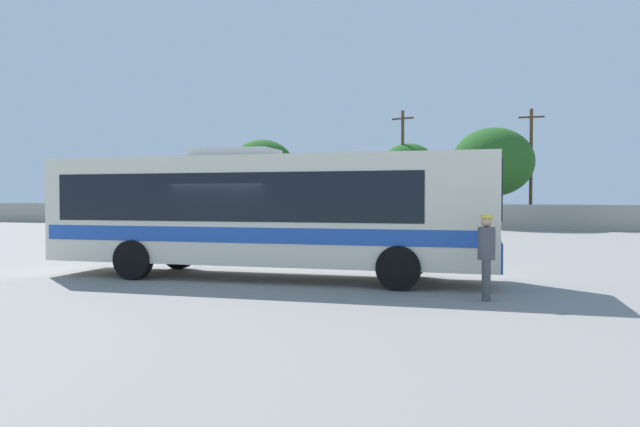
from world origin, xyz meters
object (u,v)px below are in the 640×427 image
(roadside_tree_midright, at_px, (408,168))
(roadside_tree_right, at_px, (493,162))
(utility_pole_near, at_px, (531,166))
(utility_pole_far, at_px, (403,166))
(parked_car_second_red, at_px, (315,218))
(coach_bus_cream_blue, at_px, (262,209))
(roadside_tree_midleft, at_px, (263,167))
(attendant_by_bus_door, at_px, (486,252))
(roadside_tree_left, at_px, (205,168))
(parked_car_leftmost_white, at_px, (239,217))

(roadside_tree_midright, relative_size, roadside_tree_right, 0.88)
(utility_pole_near, xyz_separation_m, utility_pole_far, (-9.25, -0.72, 0.10))
(parked_car_second_red, xyz_separation_m, roadside_tree_midright, (5.44, 6.55, 3.73))
(coach_bus_cream_blue, height_order, utility_pole_far, utility_pole_far)
(utility_pole_near, bearing_deg, utility_pole_far, -175.53)
(roadside_tree_midleft, bearing_deg, utility_pole_near, 2.38)
(attendant_by_bus_door, distance_m, parked_car_second_red, 29.08)
(utility_pole_near, bearing_deg, roadside_tree_left, 176.50)
(utility_pole_near, distance_m, roadside_tree_midright, 8.94)
(parked_car_leftmost_white, bearing_deg, parked_car_second_red, 0.93)
(utility_pole_far, relative_size, roadside_tree_midright, 1.38)
(utility_pole_far, bearing_deg, coach_bus_cream_blue, -86.84)
(attendant_by_bus_door, height_order, roadside_tree_midleft, roadside_tree_midleft)
(roadside_tree_midleft, relative_size, roadside_tree_midright, 1.09)
(roadside_tree_right, bearing_deg, attendant_by_bus_door, -88.34)
(parked_car_leftmost_white, relative_size, utility_pole_near, 0.53)
(utility_pole_far, distance_m, roadside_tree_midright, 0.85)
(attendant_by_bus_door, relative_size, utility_pole_near, 0.21)
(coach_bus_cream_blue, relative_size, utility_pole_far, 1.37)
(utility_pole_near, height_order, roadside_tree_left, utility_pole_near)
(parked_car_leftmost_white, relative_size, roadside_tree_left, 0.70)
(attendant_by_bus_door, distance_m, roadside_tree_midleft, 37.28)
(attendant_by_bus_door, distance_m, roadside_tree_midright, 33.70)
(parked_car_leftmost_white, height_order, roadside_tree_left, roadside_tree_left)
(roadside_tree_left, xyz_separation_m, roadside_tree_right, (24.93, -2.23, -0.13))
(roadside_tree_left, bearing_deg, utility_pole_near, -3.50)
(roadside_tree_midright, xyz_separation_m, roadside_tree_right, (6.30, -0.62, 0.26))
(coach_bus_cream_blue, distance_m, roadside_tree_midleft, 32.92)
(coach_bus_cream_blue, relative_size, parked_car_leftmost_white, 2.65)
(parked_car_second_red, xyz_separation_m, utility_pole_far, (5.13, 5.75, 3.80))
(roadside_tree_left, distance_m, roadside_tree_midleft, 7.23)
(parked_car_second_red, bearing_deg, roadside_tree_midright, 50.28)
(parked_car_second_red, bearing_deg, attendant_by_bus_door, -64.18)
(parked_car_leftmost_white, relative_size, roadside_tree_midleft, 0.65)
(roadside_tree_right, bearing_deg, utility_pole_far, -178.47)
(attendant_by_bus_door, distance_m, utility_pole_far, 33.01)
(coach_bus_cream_blue, xyz_separation_m, utility_pole_near, (7.59, 30.87, 2.65))
(utility_pole_far, xyz_separation_m, roadside_tree_right, (6.61, 0.18, 0.20))
(roadside_tree_right, bearing_deg, parked_car_leftmost_white, -161.07)
(roadside_tree_midleft, height_order, roadside_tree_right, roadside_tree_right)
(attendant_by_bus_door, xyz_separation_m, roadside_tree_midleft, (-19.10, 31.79, 3.74))
(roadside_tree_midleft, xyz_separation_m, roadside_tree_midright, (11.87, 0.93, -0.22))
(utility_pole_far, distance_m, roadside_tree_midleft, 11.57)
(attendant_by_bus_door, xyz_separation_m, roadside_tree_left, (-25.86, 34.34, 3.91))
(parked_car_leftmost_white, bearing_deg, attendant_by_bus_door, -54.65)
(utility_pole_near, height_order, roadside_tree_midright, utility_pole_near)
(coach_bus_cream_blue, distance_m, attendant_by_bus_door, 6.19)
(utility_pole_near, height_order, roadside_tree_midleft, utility_pole_near)
(coach_bus_cream_blue, distance_m, roadside_tree_left, 38.33)
(parked_car_leftmost_white, xyz_separation_m, roadside_tree_midleft, (-0.60, 5.71, 3.97))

